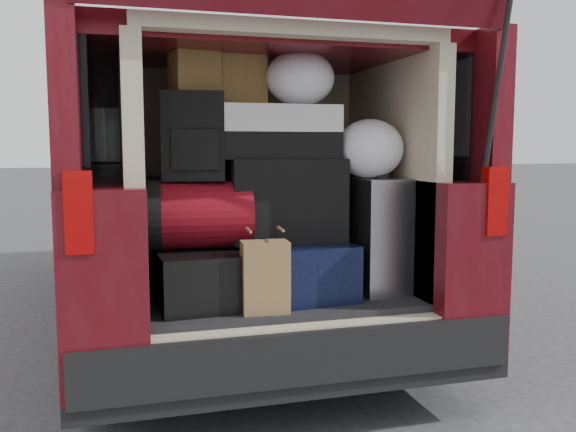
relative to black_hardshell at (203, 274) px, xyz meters
name	(u,v)px	position (x,y,z in m)	size (l,w,h in m)	color
ground	(285,416)	(0.35, -0.13, -0.67)	(80.00, 80.00, 0.00)	#333335
minivan	(218,194)	(0.35, 1.72, 0.24)	(1.90, 5.35, 2.77)	black
load_floor	(270,342)	(0.35, 0.14, -0.40)	(1.24, 1.05, 0.55)	black
black_hardshell	(203,274)	(0.00, 0.00, 0.00)	(0.45, 0.61, 0.25)	black
navy_hardshell	(288,267)	(0.41, 0.00, 0.01)	(0.49, 0.60, 0.26)	black
silver_roller	(374,235)	(0.84, -0.04, 0.15)	(0.23, 0.37, 0.56)	silver
kraft_bag	(265,277)	(0.23, -0.29, 0.03)	(0.20, 0.13, 0.31)	olive
red_duffel	(198,214)	(-0.02, -0.01, 0.28)	(0.47, 0.31, 0.31)	maroon
black_soft_case	(284,200)	(0.40, 0.03, 0.33)	(0.54, 0.32, 0.39)	black
backpack	(193,136)	(-0.03, -0.01, 0.63)	(0.28, 0.17, 0.39)	black
twotone_duffel	(278,132)	(0.37, 0.03, 0.65)	(0.55, 0.29, 0.25)	white
grocery_sack_lower	(194,73)	(-0.02, 0.06, 0.92)	(0.20, 0.16, 0.18)	brown
grocery_sack_upper	(238,81)	(0.20, 0.13, 0.89)	(0.24, 0.19, 0.24)	brown
plastic_bag_center	(300,78)	(0.48, 0.03, 0.91)	(0.33, 0.30, 0.26)	silver
plastic_bag_right	(370,149)	(0.80, -0.05, 0.57)	(0.33, 0.31, 0.28)	silver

